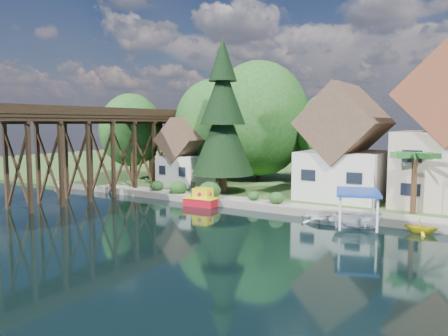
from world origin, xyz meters
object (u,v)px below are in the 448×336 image
Objects in this scene: palm_tree at (415,157)px; tugboat at (201,199)px; boat_white_a at (325,218)px; trestle_bridge at (92,146)px; conifer at (223,119)px; boat_canopy at (357,213)px; house_left at (345,150)px; shed at (186,157)px; boat_yellow at (421,225)px.

tugboat is (-17.65, -4.34, -4.37)m from palm_tree.
tugboat is 0.87× the size of boat_white_a.
trestle_bridge is at bearing -170.84° from tugboat.
boat_white_a is (12.89, -5.51, -7.72)m from conifer.
boat_canopy is at bearing 1.84° from trestle_bridge.
palm_tree is 18.69m from tugboat.
palm_tree is (6.98, -4.50, -0.09)m from house_left.
boat_white_a is at bearing 3.46° from trestle_bridge.
conifer reaches higher than trestle_bridge.
trestle_bridge is 13.33m from tugboat.
trestle_bridge is 5.63× the size of shed.
shed is 27.41m from boat_yellow.
trestle_bridge is at bearing 85.73° from boat_yellow.
boat_white_a is at bearing 86.59° from boat_yellow.
palm_tree is (18.45, -0.66, -3.05)m from conifer.
trestle_bridge is 8.48× the size of palm_tree.
trestle_bridge is 27.35m from boat_canopy.
boat_canopy is at bearing -68.03° from house_left.
house_left reaches higher than palm_tree.
boat_canopy is (15.49, -6.12, -6.90)m from conifer.
palm_tree is 7.30m from boat_canopy.
shed is 25.19m from palm_tree.
tugboat reaches higher than boat_yellow.
tugboat is at bearing 9.16° from trestle_bridge.
boat_white_a is 0.73× the size of boat_canopy.
boat_canopy is at bearing -118.43° from palm_tree.
shed is 1.51× the size of palm_tree.
boat_white_a is at bearing -22.00° from shed.
trestle_bridge is 11.96× the size of boat_white_a.
tugboat is at bearing -140.37° from house_left.
house_left is 3.43× the size of tugboat.
boat_white_a is at bearing -2.41° from tugboat.
trestle_bridge is 13.76m from conifer.
tugboat is at bearing 94.59° from boat_white_a.
boat_white_a is 6.81m from boat_yellow.
shed is 21.23m from boat_white_a.
boat_yellow is (31.21, 2.02, -4.77)m from trestle_bridge.
conifer is 21.65m from boat_yellow.
house_left is at bearing 25.21° from trestle_bridge.
house_left is 0.70× the size of conifer.
house_left is 5.01× the size of boat_yellow.
tugboat is 0.63× the size of boat_canopy.
boat_canopy is (27.02, 0.87, -4.14)m from trestle_bridge.
house_left reaches higher than tugboat.
trestle_bridge reaches higher than boat_yellow.
palm_tree is at bearing 61.57° from boat_canopy.
boat_canopy is at bearing -4.37° from tugboat.
shed is at bearing 173.15° from palm_tree.
palm_tree is at bearing -2.05° from conifer.
house_left is at bearing 111.97° from boat_canopy.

